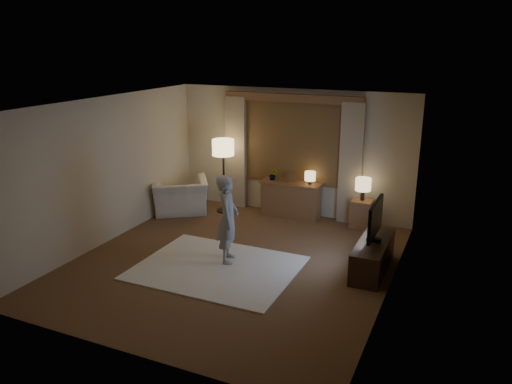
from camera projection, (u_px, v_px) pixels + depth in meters
The scene contains 13 objects.
room at pixel (246, 177), 8.30m from camera, with size 5.04×5.54×2.64m.
rug at pixel (217, 268), 8.02m from camera, with size 2.50×2.00×0.02m, color #F5E9CE.
sideboard at pixel (291, 200), 10.30m from camera, with size 1.20×0.40×0.70m, color brown.
picture_frame at pixel (291, 179), 10.17m from camera, with size 0.16×0.02×0.20m, color brown.
plant at pixel (273, 175), 10.31m from camera, with size 0.17×0.13×0.30m, color #999999.
table_lamp_sideboard at pixel (310, 177), 9.99m from camera, with size 0.22×0.22×0.30m.
floor_lamp at pixel (223, 151), 10.33m from camera, with size 0.45×0.45×1.56m.
armchair at pixel (180, 196), 10.54m from camera, with size 1.12×0.98×0.73m, color beige.
side_table at pixel (361, 214), 9.70m from camera, with size 0.40×0.40×0.56m, color brown.
table_lamp_side at pixel (363, 185), 9.53m from camera, with size 0.30×0.30×0.44m.
tv_stand at pixel (373, 256), 7.88m from camera, with size 0.45×1.40×0.50m, color black.
tv at pixel (375, 220), 7.70m from camera, with size 0.22×0.91×0.66m.
person at pixel (228, 219), 8.06m from camera, with size 0.53×0.35×1.47m, color #A39F96.
Camera 1 is at (3.42, -6.74, 3.52)m, focal length 35.00 mm.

